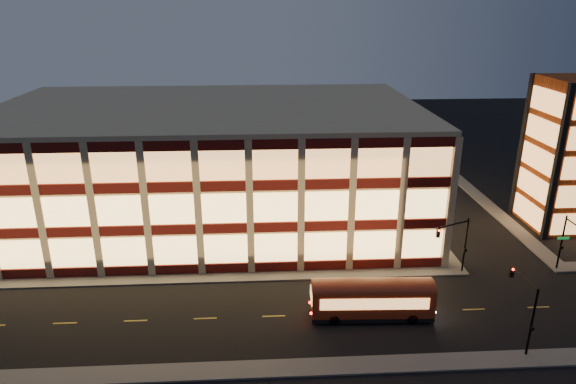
{
  "coord_description": "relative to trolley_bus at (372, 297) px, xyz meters",
  "views": [
    {
      "loc": [
        2.99,
        -44.54,
        25.88
      ],
      "look_at": [
        6.07,
        8.0,
        6.46
      ],
      "focal_mm": 32.0,
      "sensor_mm": 36.0,
      "label": 1
    }
  ],
  "objects": [
    {
      "name": "traffic_signal_far",
      "position": [
        9.7,
        6.78,
        2.14
      ],
      "size": [
        3.79,
        1.87,
        6.0
      ],
      "color": "black",
      "rests_on": "ground"
    },
    {
      "name": "trolley_bus",
      "position": [
        0.0,
        0.0,
        0.0
      ],
      "size": [
        10.6,
        3.11,
        3.56
      ],
      "rotation": [
        0.0,
        0.0,
        -0.04
      ],
      "color": "maroon",
      "rests_on": "ground"
    },
    {
      "name": "stair_tower",
      "position": [
        27.44,
        18.49,
        7.02
      ],
      "size": [
        8.6,
        8.6,
        18.0
      ],
      "color": "#8C3814",
      "rests_on": "ground"
    },
    {
      "name": "traffic_signal_near",
      "position": [
        10.99,
        -4.49,
        2.16
      ],
      "size": [
        0.32,
        4.45,
        6.0
      ],
      "color": "black",
      "rests_on": "ground"
    },
    {
      "name": "office_building",
      "position": [
        -15.43,
        23.45,
        5.28
      ],
      "size": [
        50.45,
        30.45,
        14.5
      ],
      "color": "tan",
      "rests_on": "ground"
    },
    {
      "name": "traffic_signal_right",
      "position": [
        20.99,
        5.92,
        2.13
      ],
      "size": [
        1.2,
        4.37,
        6.0
      ],
      "color": "black",
      "rests_on": "ground"
    },
    {
      "name": "ground",
      "position": [
        -12.51,
        6.54,
        -1.97
      ],
      "size": [
        200.0,
        200.0,
        0.0
      ],
      "primitive_type": "plane",
      "color": "black",
      "rests_on": "ground"
    },
    {
      "name": "sidewalk_office_south",
      "position": [
        -15.51,
        7.54,
        -1.9
      ],
      "size": [
        54.0,
        2.0,
        0.15
      ],
      "primitive_type": "cube",
      "color": "#514F4C",
      "rests_on": "ground"
    },
    {
      "name": "sidewalk_office_east",
      "position": [
        10.49,
        23.54,
        -1.9
      ],
      "size": [
        2.0,
        30.0,
        0.15
      ],
      "primitive_type": "cube",
      "color": "#514F4C",
      "rests_on": "ground"
    },
    {
      "name": "sidewalk_near",
      "position": [
        -12.51,
        -6.46,
        -1.9
      ],
      "size": [
        100.0,
        2.0,
        0.15
      ],
      "primitive_type": "cube",
      "color": "#514F4C",
      "rests_on": "ground"
    },
    {
      "name": "sidewalk_tower_west",
      "position": [
        21.49,
        23.54,
        -1.9
      ],
      "size": [
        2.0,
        30.0,
        0.15
      ],
      "primitive_type": "cube",
      "color": "#514F4C",
      "rests_on": "ground"
    }
  ]
}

